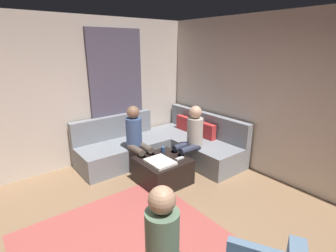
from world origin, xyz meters
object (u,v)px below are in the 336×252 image
object	(u,v)px
person_on_couch_side	(137,137)
game_remote	(180,158)
ottoman	(163,170)
coffee_mug	(163,149)
person_on_armchair	(173,249)
sectional_couch	(164,145)
person_on_couch_back	(191,137)

from	to	relation	value
person_on_couch_side	game_remote	bearing A→B (deg)	114.28
ottoman	game_remote	xyz separation A→B (m)	(0.18, 0.22, 0.22)
coffee_mug	person_on_armchair	size ratio (longest dim) A/B	0.08
coffee_mug	ottoman	bearing A→B (deg)	-39.29
ottoman	person_on_armchair	distance (m)	2.21
person_on_armchair	sectional_couch	bearing A→B (deg)	-153.94
sectional_couch	coffee_mug	size ratio (longest dim) A/B	26.84
coffee_mug	person_on_couch_side	world-z (taller)	person_on_couch_side
game_remote	coffee_mug	bearing A→B (deg)	-174.29
ottoman	coffee_mug	distance (m)	0.38
coffee_mug	person_on_couch_side	bearing A→B (deg)	-139.90
person_on_armchair	person_on_couch_back	bearing A→B (deg)	-164.23
person_on_couch_back	person_on_armchair	bearing A→B (deg)	133.91
sectional_couch	coffee_mug	bearing A→B (deg)	-38.32
sectional_couch	coffee_mug	world-z (taller)	sectional_couch
ottoman	person_on_couch_back	size ratio (longest dim) A/B	0.63
sectional_couch	game_remote	distance (m)	0.99
game_remote	person_on_couch_side	distance (m)	0.86
coffee_mug	sectional_couch	bearing A→B (deg)	141.68
ottoman	coffee_mug	size ratio (longest dim) A/B	8.00
game_remote	person_on_couch_back	bearing A→B (deg)	114.82
sectional_couch	coffee_mug	xyz separation A→B (m)	(0.51, -0.40, 0.19)
coffee_mug	person_on_armchair	bearing A→B (deg)	-35.13
ottoman	game_remote	size ratio (longest dim) A/B	5.07
game_remote	ottoman	bearing A→B (deg)	-129.29
coffee_mug	person_on_couch_side	distance (m)	0.51
ottoman	person_on_couch_side	size ratio (longest dim) A/B	0.63
game_remote	person_on_armchair	xyz separation A→B (m)	(1.60, -1.45, 0.21)
game_remote	person_on_couch_side	bearing A→B (deg)	-155.72
ottoman	coffee_mug	xyz separation A→B (m)	(-0.22, 0.18, 0.26)
person_on_couch_side	sectional_couch	bearing A→B (deg)	-168.14
sectional_couch	game_remote	world-z (taller)	sectional_couch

